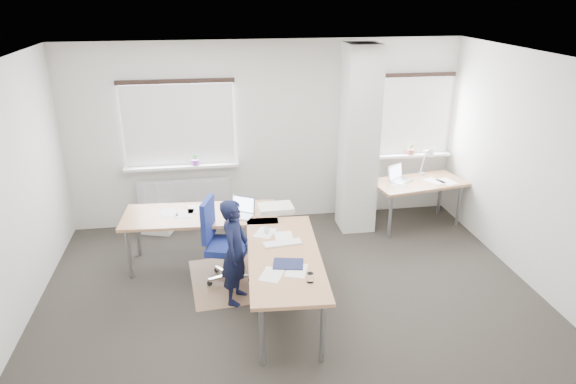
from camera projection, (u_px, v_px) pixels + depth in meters
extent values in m
plane|color=#2A2622|center=(293.00, 304.00, 6.07)|extent=(6.00, 6.00, 0.00)
cube|color=beige|center=(267.00, 134.00, 7.85)|extent=(6.00, 0.04, 2.80)
cube|color=beige|center=(360.00, 340.00, 3.26)|extent=(6.00, 0.04, 2.80)
cube|color=beige|center=(547.00, 179.00, 5.99)|extent=(0.04, 5.00, 2.80)
cube|color=white|center=(295.00, 63.00, 5.03)|extent=(6.00, 5.00, 0.04)
cube|color=beige|center=(359.00, 141.00, 7.53)|extent=(0.50, 0.50, 2.78)
cube|color=white|center=(179.00, 125.00, 7.55)|extent=(1.60, 0.04, 1.20)
cube|color=white|center=(179.00, 126.00, 7.52)|extent=(1.60, 0.02, 1.20)
cube|color=white|center=(182.00, 166.00, 7.72)|extent=(1.70, 0.20, 0.04)
cube|color=white|center=(411.00, 116.00, 8.08)|extent=(1.20, 0.04, 1.20)
cube|color=white|center=(412.00, 116.00, 8.04)|extent=(1.20, 0.02, 1.20)
cube|color=white|center=(410.00, 155.00, 8.25)|extent=(1.30, 0.20, 0.04)
cube|color=white|center=(185.00, 198.00, 7.94)|extent=(1.40, 0.10, 0.60)
cylinder|color=#7E4496|center=(195.00, 162.00, 7.71)|extent=(0.12, 0.12, 0.08)
imported|color=#366E2C|center=(195.00, 160.00, 7.69)|extent=(0.09, 0.06, 0.17)
cylinder|color=#9B4D3B|center=(410.00, 152.00, 8.21)|extent=(0.12, 0.12, 0.08)
imported|color=#366E2C|center=(411.00, 149.00, 8.19)|extent=(0.09, 0.07, 0.17)
cube|color=#89674B|center=(249.00, 277.00, 6.62)|extent=(1.55, 1.34, 0.01)
cube|color=white|center=(158.00, 223.00, 7.84)|extent=(0.53, 0.44, 0.27)
cube|color=#9A6542|center=(200.00, 215.00, 6.72)|extent=(2.05, 0.93, 0.04)
cube|color=#9A6542|center=(284.00, 256.00, 5.70)|extent=(0.93, 2.05, 0.04)
cylinder|color=gray|center=(129.00, 254.00, 6.50)|extent=(0.05, 0.05, 0.69)
cylinder|color=gray|center=(138.00, 233.00, 7.06)|extent=(0.05, 0.05, 0.69)
cylinder|color=gray|center=(268.00, 228.00, 7.21)|extent=(0.05, 0.05, 0.69)
cylinder|color=gray|center=(261.00, 336.00, 4.97)|extent=(0.05, 0.05, 0.69)
cylinder|color=gray|center=(323.00, 332.00, 5.03)|extent=(0.05, 0.05, 0.69)
cylinder|color=gray|center=(301.00, 246.00, 6.69)|extent=(0.05, 0.05, 0.69)
cube|color=#B7B7BC|center=(240.00, 215.00, 6.65)|extent=(0.40, 0.36, 0.01)
cube|color=#B7B7BC|center=(243.00, 204.00, 6.71)|extent=(0.31, 0.20, 0.22)
cube|color=silver|center=(243.00, 204.00, 6.71)|extent=(0.27, 0.17, 0.19)
cube|color=white|center=(282.00, 243.00, 5.92)|extent=(0.45, 0.19, 0.02)
cube|color=#151A3A|center=(288.00, 264.00, 5.48)|extent=(0.36, 0.30, 0.01)
cube|color=white|center=(276.00, 208.00, 6.80)|extent=(0.47, 0.34, 0.07)
imported|color=white|center=(267.00, 231.00, 6.17)|extent=(0.08, 0.08, 0.07)
cylinder|color=silver|center=(310.00, 278.00, 5.14)|extent=(0.07, 0.07, 0.10)
cube|color=#9A6542|center=(418.00, 183.00, 7.83)|extent=(1.50, 0.93, 0.04)
cylinder|color=gray|center=(390.00, 216.00, 7.57)|extent=(0.05, 0.05, 0.69)
cylinder|color=gray|center=(459.00, 206.00, 7.93)|extent=(0.05, 0.05, 0.69)
cylinder|color=gray|center=(374.00, 204.00, 8.01)|extent=(0.05, 0.05, 0.69)
cylinder|color=gray|center=(440.00, 194.00, 8.37)|extent=(0.05, 0.05, 0.69)
cube|color=#B7B7BC|center=(401.00, 181.00, 7.84)|extent=(0.40, 0.38, 0.01)
cube|color=#B7B7BC|center=(395.00, 172.00, 7.87)|extent=(0.30, 0.22, 0.22)
cube|color=silver|center=(395.00, 172.00, 7.87)|extent=(0.26, 0.19, 0.19)
cylinder|color=white|center=(422.00, 173.00, 8.14)|extent=(0.10, 0.10, 0.02)
cylinder|color=white|center=(423.00, 162.00, 8.06)|extent=(0.02, 0.16, 0.38)
cylinder|color=white|center=(428.00, 151.00, 7.87)|extent=(0.02, 0.29, 0.13)
cone|color=white|center=(431.00, 155.00, 7.75)|extent=(0.14, 0.16, 0.17)
cube|color=navy|center=(228.00, 247.00, 6.38)|extent=(0.61, 0.61, 0.08)
cube|color=navy|center=(208.00, 219.00, 6.28)|extent=(0.19, 0.42, 0.53)
cylinder|color=silver|center=(229.00, 261.00, 6.45)|extent=(0.06, 0.06, 0.36)
cylinder|color=black|center=(251.00, 279.00, 6.51)|extent=(0.07, 0.05, 0.06)
cylinder|color=black|center=(241.00, 268.00, 6.77)|extent=(0.06, 0.07, 0.06)
cylinder|color=black|center=(217.00, 270.00, 6.72)|extent=(0.06, 0.07, 0.06)
cylinder|color=black|center=(210.00, 283.00, 6.43)|extent=(0.07, 0.05, 0.06)
cylinder|color=black|center=(231.00, 289.00, 6.30)|extent=(0.03, 0.06, 0.06)
imported|color=black|center=(235.00, 252.00, 5.92)|extent=(0.46, 0.55, 1.29)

